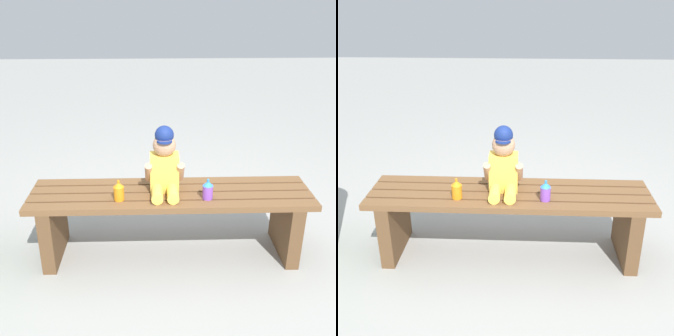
% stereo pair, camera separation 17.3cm
% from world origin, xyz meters
% --- Properties ---
extents(ground_plane, '(16.00, 16.00, 0.00)m').
position_xyz_m(ground_plane, '(0.00, 0.00, 0.00)').
color(ground_plane, '#999993').
extents(park_bench, '(1.69, 0.41, 0.43)m').
position_xyz_m(park_bench, '(0.00, -0.00, 0.30)').
color(park_bench, brown).
rests_on(park_bench, ground_plane).
extents(child_figure, '(0.23, 0.27, 0.40)m').
position_xyz_m(child_figure, '(-0.04, 0.02, 0.61)').
color(child_figure, '#F2C64C').
rests_on(child_figure, park_bench).
extents(sippy_cup_left, '(0.06, 0.06, 0.12)m').
position_xyz_m(sippy_cup_left, '(-0.30, -0.09, 0.49)').
color(sippy_cup_left, orange).
rests_on(sippy_cup_left, park_bench).
extents(sippy_cup_right, '(0.06, 0.06, 0.12)m').
position_xyz_m(sippy_cup_right, '(0.21, -0.09, 0.49)').
color(sippy_cup_right, '#8C4CCC').
rests_on(sippy_cup_right, park_bench).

